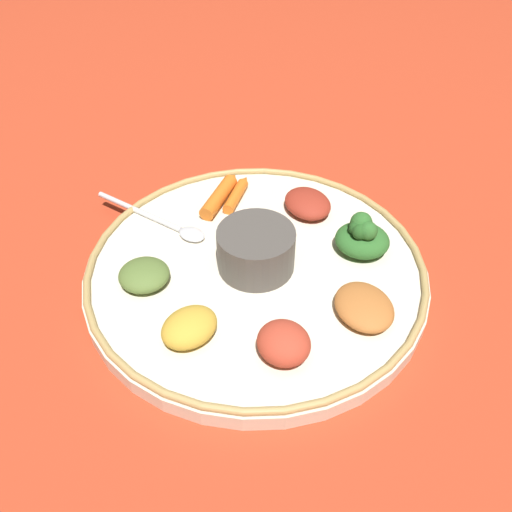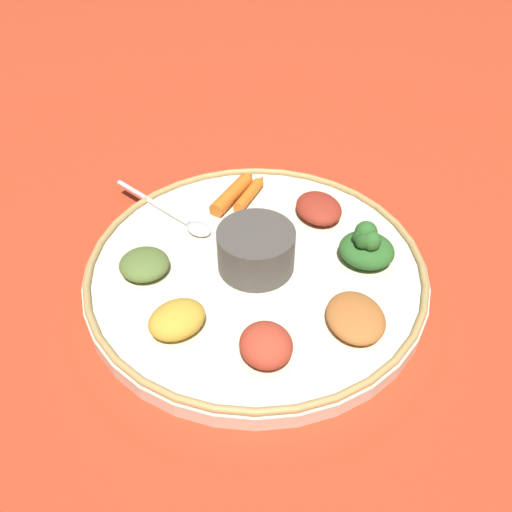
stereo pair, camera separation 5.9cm
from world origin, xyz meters
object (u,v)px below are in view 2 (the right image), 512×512
object	(u,v)px
carrot_outer	(234,192)
carrot_near_spoon	(251,193)
center_bowl	(256,248)
greens_pile	(366,247)
spoon	(176,216)

from	to	relation	value
carrot_outer	carrot_near_spoon	bearing A→B (deg)	38.79
carrot_outer	center_bowl	bearing A→B (deg)	-43.74
carrot_near_spoon	greens_pile	bearing A→B (deg)	-9.16
center_bowl	spoon	xyz separation A→B (m)	(-0.13, 0.02, -0.02)
center_bowl	carrot_outer	distance (m)	0.13
greens_pile	carrot_outer	distance (m)	0.19
center_bowl	carrot_outer	bearing A→B (deg)	136.26
greens_pile	carrot_near_spoon	xyz separation A→B (m)	(-0.18, 0.03, -0.01)
center_bowl	greens_pile	size ratio (longest dim) A/B	1.18
spoon	carrot_near_spoon	size ratio (longest dim) A/B	2.18
center_bowl	spoon	bearing A→B (deg)	173.14
spoon	carrot_near_spoon	xyz separation A→B (m)	(0.05, 0.09, 0.00)
center_bowl	carrot_near_spoon	xyz separation A→B (m)	(-0.08, 0.10, -0.02)
center_bowl	carrot_near_spoon	bearing A→B (deg)	126.77
spoon	carrot_near_spoon	world-z (taller)	carrot_near_spoon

